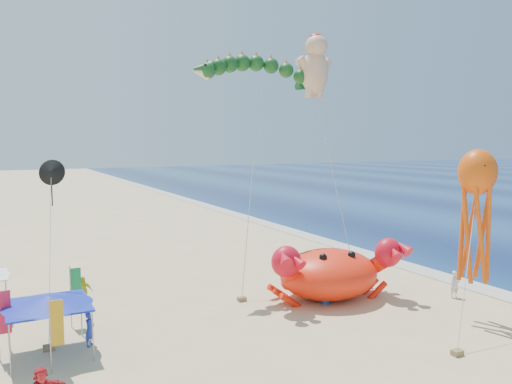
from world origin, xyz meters
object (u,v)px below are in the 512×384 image
dragon_kite (258,75)px  canopy_blue (48,301)px  octopus_kite (476,205)px  crab_inflatable (330,272)px  cherub_kite (315,65)px

dragon_kite → canopy_blue: dragon_kite is taller
octopus_kite → crab_inflatable: bearing=123.4°
octopus_kite → canopy_blue: (-20.06, 5.85, -3.71)m
octopus_kite → dragon_kite: bearing=117.0°
crab_inflatable → canopy_blue: bearing=-177.4°
cherub_kite → canopy_blue: cherub_kite is taller
cherub_kite → dragon_kite: bearing=169.6°
dragon_kite → octopus_kite: size_ratio=1.64×
canopy_blue → cherub_kite: bearing=17.6°
cherub_kite → octopus_kite: bearing=-79.1°
crab_inflatable → canopy_blue: 15.77m
cherub_kite → canopy_blue: bearing=-162.4°
dragon_kite → octopus_kite: 15.71m
cherub_kite → octopus_kite: (2.22, -11.51, -8.47)m
cherub_kite → octopus_kite: size_ratio=1.85×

